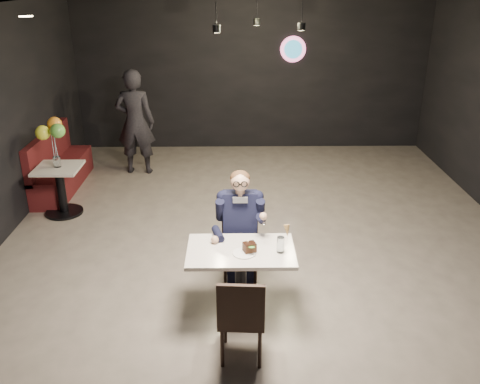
{
  "coord_description": "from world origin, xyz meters",
  "views": [
    {
      "loc": [
        -0.37,
        -5.74,
        3.33
      ],
      "look_at": [
        -0.31,
        -0.61,
        1.13
      ],
      "focal_mm": 38.0,
      "sensor_mm": 36.0,
      "label": 1
    }
  ],
  "objects_px": {
    "booth_bench": "(61,161)",
    "sundae_glass": "(280,245)",
    "side_table": "(61,189)",
    "passerby": "(135,122)",
    "seated_man": "(240,228)",
    "balloon_vase": "(57,162)",
    "chair_near": "(242,314)",
    "main_table": "(241,281)",
    "chair_far": "(240,248)"
  },
  "relations": [
    {
      "from": "booth_bench",
      "to": "sundae_glass",
      "type": "bearing_deg",
      "value": -46.53
    },
    {
      "from": "sundae_glass",
      "to": "side_table",
      "type": "bearing_deg",
      "value": 140.3
    },
    {
      "from": "side_table",
      "to": "passerby",
      "type": "distance_m",
      "value": 2.02
    },
    {
      "from": "seated_man",
      "to": "side_table",
      "type": "relative_size",
      "value": 1.81
    },
    {
      "from": "side_table",
      "to": "passerby",
      "type": "bearing_deg",
      "value": 64.63
    },
    {
      "from": "seated_man",
      "to": "balloon_vase",
      "type": "distance_m",
      "value": 3.27
    },
    {
      "from": "passerby",
      "to": "chair_near",
      "type": "bearing_deg",
      "value": 112.51
    },
    {
      "from": "main_table",
      "to": "chair_near",
      "type": "bearing_deg",
      "value": -90.0
    },
    {
      "from": "sundae_glass",
      "to": "balloon_vase",
      "type": "relative_size",
      "value": 1.09
    },
    {
      "from": "main_table",
      "to": "booth_bench",
      "type": "bearing_deg",
      "value": 130.32
    },
    {
      "from": "chair_far",
      "to": "side_table",
      "type": "xyz_separation_m",
      "value": [
        -2.64,
        1.92,
        -0.06
      ]
    },
    {
      "from": "chair_near",
      "to": "sundae_glass",
      "type": "relative_size",
      "value": 5.4
    },
    {
      "from": "seated_man",
      "to": "sundae_glass",
      "type": "bearing_deg",
      "value": -56.7
    },
    {
      "from": "sundae_glass",
      "to": "booth_bench",
      "type": "distance_m",
      "value": 4.87
    },
    {
      "from": "chair_far",
      "to": "chair_near",
      "type": "relative_size",
      "value": 1.0
    },
    {
      "from": "main_table",
      "to": "passerby",
      "type": "bearing_deg",
      "value": 113.12
    },
    {
      "from": "seated_man",
      "to": "sundae_glass",
      "type": "distance_m",
      "value": 0.74
    },
    {
      "from": "chair_far",
      "to": "balloon_vase",
      "type": "relative_size",
      "value": 5.87
    },
    {
      "from": "chair_near",
      "to": "seated_man",
      "type": "xyz_separation_m",
      "value": [
        0.0,
        1.24,
        0.26
      ]
    },
    {
      "from": "main_table",
      "to": "sundae_glass",
      "type": "distance_m",
      "value": 0.61
    },
    {
      "from": "chair_far",
      "to": "chair_near",
      "type": "xyz_separation_m",
      "value": [
        0.0,
        -1.24,
        0.0
      ]
    },
    {
      "from": "main_table",
      "to": "seated_man",
      "type": "bearing_deg",
      "value": 90.0
    },
    {
      "from": "seated_man",
      "to": "side_table",
      "type": "bearing_deg",
      "value": 144.02
    },
    {
      "from": "main_table",
      "to": "chair_far",
      "type": "xyz_separation_m",
      "value": [
        0.0,
        0.55,
        0.09
      ]
    },
    {
      "from": "seated_man",
      "to": "balloon_vase",
      "type": "xyz_separation_m",
      "value": [
        -2.64,
        1.92,
        0.11
      ]
    },
    {
      "from": "side_table",
      "to": "passerby",
      "type": "height_order",
      "value": "passerby"
    },
    {
      "from": "side_table",
      "to": "balloon_vase",
      "type": "bearing_deg",
      "value": 0.0
    },
    {
      "from": "chair_near",
      "to": "seated_man",
      "type": "height_order",
      "value": "seated_man"
    },
    {
      "from": "main_table",
      "to": "balloon_vase",
      "type": "xyz_separation_m",
      "value": [
        -2.64,
        2.47,
        0.45
      ]
    },
    {
      "from": "main_table",
      "to": "side_table",
      "type": "relative_size",
      "value": 1.38
    },
    {
      "from": "passerby",
      "to": "seated_man",
      "type": "bearing_deg",
      "value": 118.48
    },
    {
      "from": "chair_far",
      "to": "passerby",
      "type": "relative_size",
      "value": 0.49
    },
    {
      "from": "chair_near",
      "to": "balloon_vase",
      "type": "height_order",
      "value": "chair_near"
    },
    {
      "from": "main_table",
      "to": "seated_man",
      "type": "distance_m",
      "value": 0.65
    },
    {
      "from": "main_table",
      "to": "sundae_glass",
      "type": "xyz_separation_m",
      "value": [
        0.4,
        -0.06,
        0.46
      ]
    },
    {
      "from": "chair_far",
      "to": "balloon_vase",
      "type": "xyz_separation_m",
      "value": [
        -2.64,
        1.92,
        0.37
      ]
    },
    {
      "from": "balloon_vase",
      "to": "passerby",
      "type": "xyz_separation_m",
      "value": [
        0.84,
        1.76,
        0.11
      ]
    },
    {
      "from": "chair_near",
      "to": "seated_man",
      "type": "bearing_deg",
      "value": 93.67
    },
    {
      "from": "booth_bench",
      "to": "balloon_vase",
      "type": "xyz_separation_m",
      "value": [
        0.3,
        -1.0,
        0.34
      ]
    },
    {
      "from": "chair_far",
      "to": "passerby",
      "type": "distance_m",
      "value": 4.13
    },
    {
      "from": "main_table",
      "to": "chair_near",
      "type": "distance_m",
      "value": 0.69
    },
    {
      "from": "chair_far",
      "to": "seated_man",
      "type": "relative_size",
      "value": 0.64
    },
    {
      "from": "side_table",
      "to": "main_table",
      "type": "bearing_deg",
      "value": -43.04
    },
    {
      "from": "chair_far",
      "to": "passerby",
      "type": "xyz_separation_m",
      "value": [
        -1.81,
        3.68,
        0.48
      ]
    },
    {
      "from": "booth_bench",
      "to": "passerby",
      "type": "relative_size",
      "value": 1.04
    },
    {
      "from": "booth_bench",
      "to": "balloon_vase",
      "type": "relative_size",
      "value": 12.42
    },
    {
      "from": "booth_bench",
      "to": "balloon_vase",
      "type": "distance_m",
      "value": 1.1
    },
    {
      "from": "main_table",
      "to": "passerby",
      "type": "relative_size",
      "value": 0.59
    },
    {
      "from": "sundae_glass",
      "to": "booth_bench",
      "type": "relative_size",
      "value": 0.09
    },
    {
      "from": "passerby",
      "to": "chair_far",
      "type": "bearing_deg",
      "value": 118.48
    }
  ]
}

